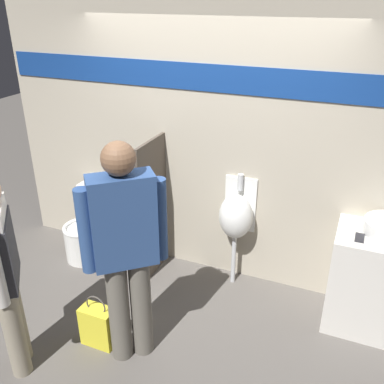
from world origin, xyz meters
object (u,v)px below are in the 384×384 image
Objects in this scene: urinal_near_counter at (236,216)px; person_in_vest at (1,265)px; person_with_lanyard at (125,248)px; shopping_bag at (98,326)px; cell_phone at (360,238)px; toilet at (87,231)px.

person_in_vest reaches higher than urinal_near_counter.
shopping_bag is (-0.31, -0.02, -0.82)m from person_with_lanyard.
person_in_vest reaches higher than cell_phone.
person_in_vest is at bearing -148.15° from cell_phone.
shopping_bag is at bearing -86.90° from person_in_vest.
toilet is 1.39m from shopping_bag.
cell_phone is 1.84m from person_with_lanyard.
cell_phone is 2.24m from shopping_bag.
cell_phone is 0.08× the size of person_with_lanyard.
person_in_vest is at bearing -125.73° from urinal_near_counter.
person_in_vest is at bearing 170.03° from person_with_lanyard.
toilet is (-2.73, 0.08, -0.61)m from cell_phone.
person_with_lanyard reaches higher than shopping_bag.
toilet is at bearing 178.34° from cell_phone.
person_with_lanyard is at bearing -41.99° from toilet.
cell_phone reaches higher than shopping_bag.
person_in_vest reaches higher than shopping_bag.
person_in_vest is 3.35× the size of shopping_bag.
cell_phone reaches higher than toilet.
cell_phone is at bearing -1.66° from toilet.
person_in_vest reaches higher than toilet.
person_with_lanyard is (-0.46, -1.22, 0.25)m from urinal_near_counter.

